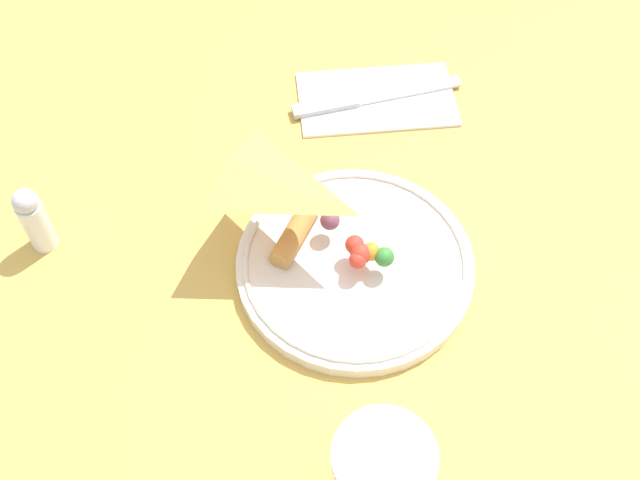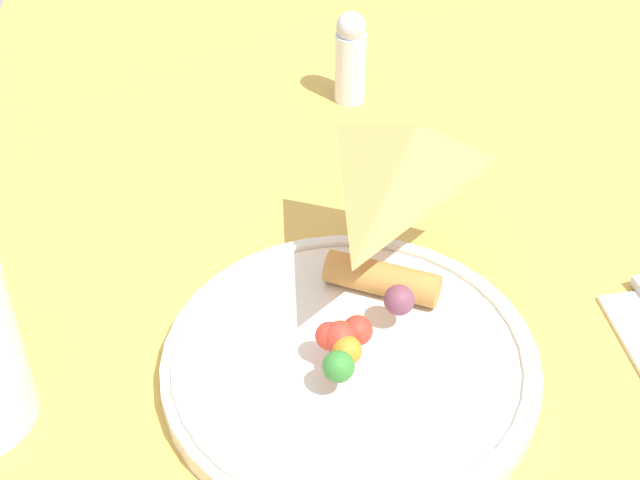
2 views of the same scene
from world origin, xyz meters
TOP-DOWN VIEW (x-y plane):
  - ground_plane at (0.00, 0.00)m, footprint 6.00×6.00m
  - dining_table at (0.00, 0.00)m, footprint 1.26×0.85m
  - plate_pizza at (0.08, -0.09)m, footprint 0.25×0.25m
  - napkin_folded at (0.11, 0.16)m, footprint 0.21×0.13m
  - butter_knife at (0.10, 0.15)m, footprint 0.22×0.08m
  - salt_shaker at (-0.26, -0.07)m, footprint 0.03×0.03m

SIDE VIEW (x-z plane):
  - ground_plane at x=0.00m, z-range 0.00..0.00m
  - dining_table at x=0.00m, z-range 0.28..1.02m
  - napkin_folded at x=0.11m, z-range 0.74..0.75m
  - butter_knife at x=0.10m, z-range 0.75..0.76m
  - plate_pizza at x=0.08m, z-range 0.73..0.79m
  - salt_shaker at x=-0.26m, z-range 0.74..0.83m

